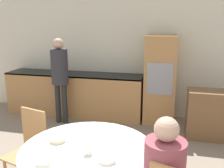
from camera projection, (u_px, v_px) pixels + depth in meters
The scene contains 10 objects.
wall_back at pixel (132, 55), 5.25m from camera, with size 6.98×0.05×2.60m.
kitchen_counter at pixel (75, 93), 5.39m from camera, with size 2.93×0.60×0.91m.
oven_unit at pixel (160, 80), 4.90m from camera, with size 0.59×0.59×1.73m.
sideboard at pixel (218, 115), 4.27m from camera, with size 1.03×0.45×0.85m.
chair_far_left at pixel (30, 145), 3.03m from camera, with size 0.49×0.49×0.96m.
person_standing at pixel (60, 72), 4.80m from camera, with size 0.32×0.32×1.68m.
cup at pixel (88, 150), 2.34m from camera, with size 0.08×0.08×0.09m.
bowl_near at pixel (58, 139), 2.60m from camera, with size 0.17×0.17×0.04m.
bowl_centre at pixel (43, 164), 2.13m from camera, with size 0.13×0.13×0.05m.
bowl_far at pixel (107, 159), 2.23m from camera, with size 0.17×0.17×0.04m.
Camera 1 is at (0.80, -0.53, 1.99)m, focal length 40.00 mm.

